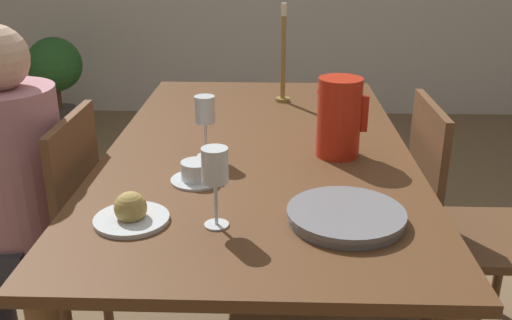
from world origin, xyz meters
The scene contains 12 objects.
dining_table centered at (0.00, 0.00, 0.65)m, with size 0.97×1.72×0.75m.
chair_person_side centered at (-0.67, -0.20, 0.48)m, with size 0.42×0.42×0.90m.
chair_opposite centered at (0.67, -0.02, 0.48)m, with size 0.42×0.42×0.90m.
person_seated centered at (-0.76, -0.22, 0.70)m, with size 0.39×0.41×1.18m.
red_pitcher centered at (0.25, -0.08, 0.88)m, with size 0.16×0.14×0.25m.
wine_glass_water centered at (-0.16, -0.11, 0.90)m, with size 0.06×0.06×0.20m.
wine_glass_juice centered at (-0.08, -0.56, 0.90)m, with size 0.06×0.06×0.20m.
teacup_near_person centered at (-0.17, -0.30, 0.78)m, with size 0.15×0.15×0.06m.
serving_tray centered at (0.23, -0.53, 0.77)m, with size 0.29×0.29×0.03m.
bread_plate centered at (-0.29, -0.55, 0.77)m, with size 0.18×0.18×0.08m.
candlestick_tall centered at (0.08, 0.54, 0.91)m, with size 0.06×0.06×0.40m.
potted_plant centered at (-1.56, 2.29, 0.46)m, with size 0.39×0.39×0.72m.
Camera 1 is at (0.05, -1.77, 1.40)m, focal length 40.00 mm.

